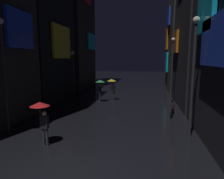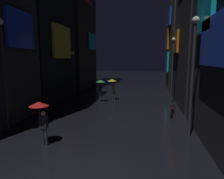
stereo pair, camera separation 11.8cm
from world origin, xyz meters
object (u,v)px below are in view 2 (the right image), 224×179
at_px(pedestrian_foreground_right_red, 40,111).
at_px(streetlamp_right_far, 173,63).
at_px(streetlamp_right_near, 193,65).
at_px(bicycle_parked_at_storefront, 172,111).
at_px(streetlamp_left_near, 3,64).
at_px(pedestrian_midstreet_left_green, 100,85).
at_px(pedestrian_midstreet_centre_yellow, 113,84).
at_px(streetlamp_left_far, 73,68).

xyz_separation_m(pedestrian_foreground_right_red, streetlamp_right_far, (7.14, 10.63, 2.03)).
height_order(streetlamp_right_near, streetlamp_right_far, streetlamp_right_near).
relative_size(bicycle_parked_at_storefront, streetlamp_left_near, 0.28).
height_order(pedestrian_midstreet_left_green, streetlamp_right_far, streetlamp_right_far).
distance_m(pedestrian_midstreet_centre_yellow, bicycle_parked_at_storefront, 7.15).
relative_size(pedestrian_midstreet_left_green, streetlamp_left_far, 0.44).
height_order(pedestrian_midstreet_centre_yellow, streetlamp_left_near, streetlamp_left_near).
bearing_deg(pedestrian_foreground_right_red, streetlamp_right_far, 56.12).
relative_size(pedestrian_foreground_right_red, streetlamp_right_near, 0.35).
xyz_separation_m(streetlamp_right_near, streetlamp_left_near, (-10.00, -0.89, 0.06)).
bearing_deg(pedestrian_midstreet_left_green, streetlamp_right_near, -49.19).
distance_m(pedestrian_midstreet_left_green, streetlamp_right_far, 6.94).
relative_size(streetlamp_left_far, streetlamp_left_near, 0.78).
height_order(pedestrian_midstreet_centre_yellow, bicycle_parked_at_storefront, pedestrian_midstreet_centre_yellow).
bearing_deg(streetlamp_left_far, streetlamp_left_near, -90.00).
relative_size(streetlamp_left_far, streetlamp_right_far, 0.82).
xyz_separation_m(pedestrian_foreground_right_red, streetlamp_left_near, (-2.86, 1.41, 2.17)).
relative_size(pedestrian_foreground_right_red, pedestrian_midstreet_centre_yellow, 1.00).
bearing_deg(streetlamp_right_near, streetlamp_right_far, 90.00).
xyz_separation_m(bicycle_parked_at_storefront, streetlamp_right_far, (0.40, 4.49, 3.31)).
height_order(bicycle_parked_at_storefront, streetlamp_right_far, streetlamp_right_far).
xyz_separation_m(pedestrian_midstreet_centre_yellow, streetlamp_right_near, (5.59, -8.60, 2.12)).
bearing_deg(bicycle_parked_at_storefront, streetlamp_right_near, -84.00).
distance_m(bicycle_parked_at_storefront, streetlamp_left_near, 11.24).
distance_m(pedestrian_midstreet_left_green, pedestrian_foreground_right_red, 9.96).
height_order(pedestrian_foreground_right_red, streetlamp_right_far, streetlamp_right_far).
bearing_deg(pedestrian_foreground_right_red, streetlamp_right_near, 17.81).
xyz_separation_m(pedestrian_midstreet_left_green, streetlamp_left_near, (-3.40, -8.54, 2.17)).
height_order(pedestrian_foreground_right_red, pedestrian_midstreet_centre_yellow, same).
relative_size(pedestrian_midstreet_centre_yellow, bicycle_parked_at_storefront, 1.19).
distance_m(pedestrian_foreground_right_red, streetlamp_right_near, 7.79).
xyz_separation_m(pedestrian_midstreet_centre_yellow, streetlamp_left_far, (-4.41, 1.01, 1.43)).
distance_m(pedestrian_midstreet_left_green, streetlamp_right_near, 10.32).
bearing_deg(bicycle_parked_at_storefront, pedestrian_foreground_right_red, -137.67).
height_order(bicycle_parked_at_storefront, streetlamp_left_near, streetlamp_left_near).
distance_m(streetlamp_left_near, streetlamp_right_far, 13.61).
bearing_deg(streetlamp_left_near, streetlamp_right_far, 42.69).
xyz_separation_m(streetlamp_left_far, streetlamp_right_far, (10.00, -1.27, 0.60)).
bearing_deg(pedestrian_midstreet_centre_yellow, streetlamp_left_near, -114.93).
xyz_separation_m(pedestrian_midstreet_left_green, streetlamp_left_far, (-3.40, 1.95, 1.43)).
height_order(pedestrian_midstreet_left_green, pedestrian_midstreet_centre_yellow, same).
bearing_deg(bicycle_parked_at_storefront, pedestrian_midstreet_left_green, 148.45).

